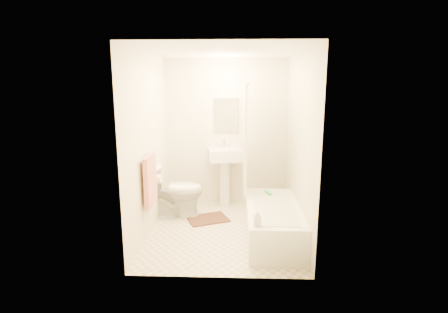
{
  "coord_description": "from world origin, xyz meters",
  "views": [
    {
      "loc": [
        0.18,
        -4.54,
        2.01
      ],
      "look_at": [
        0.0,
        0.25,
        1.0
      ],
      "focal_mm": 28.0,
      "sensor_mm": 36.0,
      "label": 1
    }
  ],
  "objects_px": {
    "bathtub": "(273,222)",
    "bath_mat": "(208,219)",
    "sink": "(225,175)",
    "soap_bottle": "(257,218)",
    "toilet": "(175,191)"
  },
  "relations": [
    {
      "from": "toilet",
      "to": "soap_bottle",
      "type": "bearing_deg",
      "value": -146.67
    },
    {
      "from": "bath_mat",
      "to": "soap_bottle",
      "type": "height_order",
      "value": "soap_bottle"
    },
    {
      "from": "sink",
      "to": "soap_bottle",
      "type": "bearing_deg",
      "value": -87.06
    },
    {
      "from": "sink",
      "to": "bath_mat",
      "type": "relative_size",
      "value": 1.81
    },
    {
      "from": "sink",
      "to": "soap_bottle",
      "type": "xyz_separation_m",
      "value": [
        0.43,
        -1.9,
        0.0
      ]
    },
    {
      "from": "bathtub",
      "to": "bath_mat",
      "type": "xyz_separation_m",
      "value": [
        -0.91,
        0.59,
        -0.21
      ]
    },
    {
      "from": "toilet",
      "to": "bathtub",
      "type": "relative_size",
      "value": 0.54
    },
    {
      "from": "bathtub",
      "to": "bath_mat",
      "type": "distance_m",
      "value": 1.11
    },
    {
      "from": "toilet",
      "to": "sink",
      "type": "distance_m",
      "value": 0.92
    },
    {
      "from": "toilet",
      "to": "bath_mat",
      "type": "height_order",
      "value": "toilet"
    },
    {
      "from": "toilet",
      "to": "sink",
      "type": "height_order",
      "value": "sink"
    },
    {
      "from": "sink",
      "to": "bath_mat",
      "type": "height_order",
      "value": "sink"
    },
    {
      "from": "toilet",
      "to": "bath_mat",
      "type": "xyz_separation_m",
      "value": [
        0.5,
        -0.12,
        -0.4
      ]
    },
    {
      "from": "sink",
      "to": "toilet",
      "type": "bearing_deg",
      "value": -153.34
    },
    {
      "from": "bathtub",
      "to": "soap_bottle",
      "type": "bearing_deg",
      "value": -110.78
    }
  ]
}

